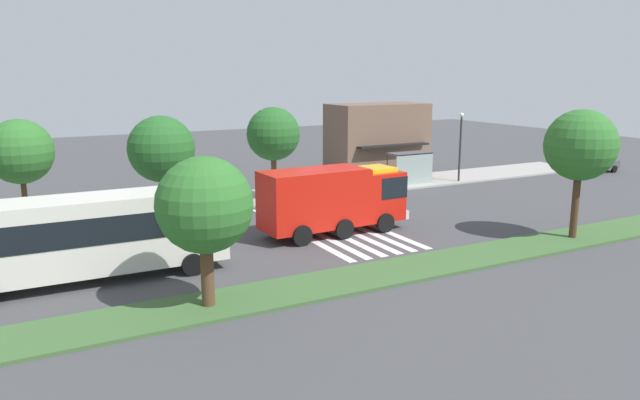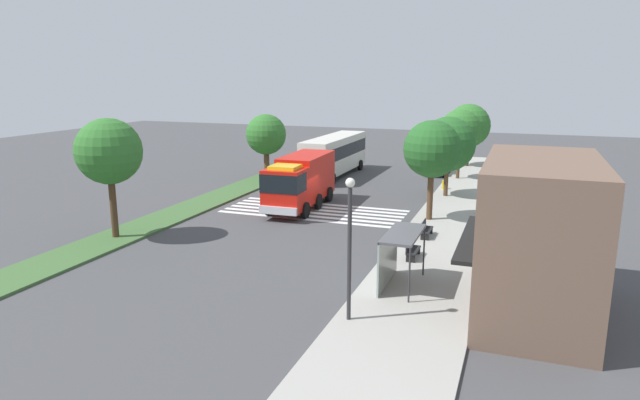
% 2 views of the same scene
% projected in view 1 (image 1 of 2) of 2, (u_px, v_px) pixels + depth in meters
% --- Properties ---
extents(ground_plane, '(120.00, 120.00, 0.00)m').
position_uv_depth(ground_plane, '(337.00, 226.00, 34.79)').
color(ground_plane, '#424244').
extents(sidewalk, '(60.00, 5.09, 0.14)m').
position_uv_depth(sidewalk, '(272.00, 196.00, 42.95)').
color(sidewalk, '#9E9B93').
rests_on(sidewalk, ground_plane).
extents(median_strip, '(60.00, 3.00, 0.14)m').
position_uv_depth(median_strip, '(427.00, 266.00, 27.51)').
color(median_strip, '#3D6033').
rests_on(median_strip, ground_plane).
extents(crosswalk, '(4.95, 12.47, 0.01)m').
position_uv_depth(crosswalk, '(331.00, 227.00, 34.62)').
color(crosswalk, silver).
rests_on(crosswalk, ground_plane).
extents(fire_truck, '(8.52, 3.10, 3.68)m').
position_uv_depth(fire_truck, '(336.00, 197.00, 32.95)').
color(fire_truck, red).
rests_on(fire_truck, ground_plane).
extents(parked_car_mid, '(4.56, 2.06, 1.71)m').
position_uv_depth(parked_car_mid, '(594.00, 163.00, 53.27)').
color(parked_car_mid, '#474C51').
rests_on(parked_car_mid, ground_plane).
extents(transit_bus, '(11.58, 2.99, 3.68)m').
position_uv_depth(transit_bus, '(89.00, 232.00, 25.25)').
color(transit_bus, silver).
rests_on(transit_bus, ground_plane).
extents(bus_stop_shelter, '(3.50, 1.40, 2.46)m').
position_uv_depth(bus_stop_shelter, '(412.00, 162.00, 46.98)').
color(bus_stop_shelter, '#4C4C51').
rests_on(bus_stop_shelter, sidewalk).
extents(bench_near_shelter, '(1.60, 0.50, 0.90)m').
position_uv_depth(bench_near_shelter, '(369.00, 182.00, 45.41)').
color(bench_near_shelter, black).
rests_on(bench_near_shelter, sidewalk).
extents(bench_west_of_shelter, '(1.60, 0.50, 0.90)m').
position_uv_depth(bench_west_of_shelter, '(322.00, 187.00, 43.55)').
color(bench_west_of_shelter, black).
rests_on(bench_west_of_shelter, sidewalk).
extents(street_lamp, '(0.36, 0.36, 5.51)m').
position_uv_depth(street_lamp, '(460.00, 141.00, 47.80)').
color(street_lamp, '#2D2D30').
rests_on(street_lamp, sidewalk).
extents(storefront_building, '(8.48, 5.04, 6.16)m').
position_uv_depth(storefront_building, '(377.00, 139.00, 51.91)').
color(storefront_building, brown).
rests_on(storefront_building, ground_plane).
extents(sidewalk_tree_west, '(3.66, 3.66, 6.15)m').
position_uv_depth(sidewalk_tree_west, '(20.00, 152.00, 33.36)').
color(sidewalk_tree_west, '#513823').
rests_on(sidewalk_tree_west, sidewalk).
extents(sidewalk_tree_center, '(4.15, 4.15, 6.07)m').
position_uv_depth(sidewalk_tree_center, '(161.00, 149.00, 37.05)').
color(sidewalk_tree_center, '#513823').
rests_on(sidewalk_tree_center, sidewalk).
extents(sidewalk_tree_east, '(3.64, 3.64, 6.39)m').
position_uv_depth(sidewalk_tree_east, '(273.00, 134.00, 40.43)').
color(sidewalk_tree_east, '#513823').
rests_on(sidewalk_tree_east, sidewalk).
extents(median_tree_far_west, '(3.62, 3.62, 5.71)m').
position_uv_depth(median_tree_far_west, '(205.00, 206.00, 21.88)').
color(median_tree_far_west, '#513823').
rests_on(median_tree_far_west, median_strip).
extents(median_tree_west, '(3.71, 3.71, 6.82)m').
position_uv_depth(median_tree_west, '(581.00, 146.00, 30.96)').
color(median_tree_west, '#47301E').
rests_on(median_tree_west, median_strip).
extents(fire_hydrant, '(0.28, 0.28, 0.70)m').
position_uv_depth(fire_hydrant, '(125.00, 212.00, 36.21)').
color(fire_hydrant, gold).
rests_on(fire_hydrant, sidewalk).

